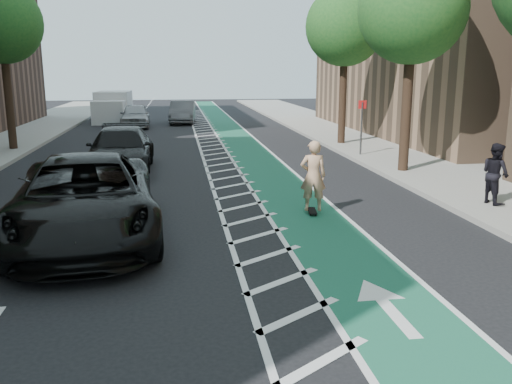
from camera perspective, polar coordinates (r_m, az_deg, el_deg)
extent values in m
plane|color=black|center=(11.14, -6.34, -7.11)|extent=(120.00, 120.00, 0.00)
cube|color=#185641|center=(21.08, 0.80, 2.50)|extent=(2.00, 90.00, 0.01)
cube|color=silver|center=(20.89, -3.27, 2.38)|extent=(1.40, 90.00, 0.01)
cube|color=gray|center=(23.00, 17.03, 2.98)|extent=(5.00, 90.00, 0.15)
cube|color=gray|center=(22.06, 11.25, 2.91)|extent=(0.12, 90.00, 0.16)
cylinder|color=#382619|center=(20.27, 15.69, 7.87)|extent=(0.36, 0.36, 4.40)
sphere|color=#1B521F|center=(20.31, 16.34, 18.03)|extent=(4.20, 4.20, 4.20)
cylinder|color=#382619|center=(27.76, 8.97, 9.40)|extent=(0.36, 0.36, 4.40)
sphere|color=#1B521F|center=(27.79, 9.24, 16.82)|extent=(4.20, 4.20, 4.20)
cylinder|color=#382619|center=(27.58, -24.61, 8.38)|extent=(0.36, 0.36, 4.40)
sphere|color=#1B521F|center=(27.61, -25.32, 15.83)|extent=(4.20, 4.20, 4.20)
cylinder|color=#4C4C4C|center=(23.96, 11.03, 6.40)|extent=(0.08, 0.08, 2.40)
cube|color=red|center=(23.87, 11.14, 9.02)|extent=(0.35, 0.02, 0.35)
cube|color=black|center=(14.55, 5.94, -1.98)|extent=(0.30, 0.73, 0.03)
cylinder|color=black|center=(14.78, 5.57, -1.95)|extent=(0.04, 0.06, 0.05)
cylinder|color=black|center=(14.80, 6.13, -1.95)|extent=(0.04, 0.06, 0.05)
cylinder|color=black|center=(14.33, 5.74, -2.43)|extent=(0.04, 0.06, 0.05)
cylinder|color=black|center=(14.34, 6.33, -2.43)|extent=(0.04, 0.06, 0.05)
imported|color=tan|center=(14.34, 6.03, 1.70)|extent=(0.74, 0.54, 1.88)
imported|color=black|center=(12.77, -17.58, -0.67)|extent=(3.77, 7.01, 1.87)
imported|color=black|center=(20.90, -14.07, 4.28)|extent=(2.33, 5.66, 1.64)
imported|color=#96979B|center=(37.06, -12.59, 7.85)|extent=(1.93, 4.58, 1.54)
imported|color=#5E5E64|center=(39.45, -7.74, 8.34)|extent=(1.99, 4.88, 1.57)
imported|color=black|center=(16.21, 23.88, 1.80)|extent=(0.75, 0.90, 1.68)
cube|color=silver|center=(42.12, -14.73, 8.73)|extent=(2.51, 3.56, 2.17)
cube|color=silver|center=(39.57, -15.23, 8.07)|extent=(2.23, 1.81, 1.63)
cylinder|color=black|center=(39.34, -16.71, 7.32)|extent=(0.30, 0.77, 0.76)
cylinder|color=black|center=(39.04, -13.86, 7.45)|extent=(0.30, 0.77, 0.76)
cylinder|color=black|center=(43.18, -15.81, 7.82)|extent=(0.30, 0.77, 0.76)
cylinder|color=black|center=(42.91, -13.21, 7.93)|extent=(0.30, 0.77, 0.76)
cylinder|color=#F45C0C|center=(15.21, -15.31, -0.13)|extent=(0.57, 0.57, 0.98)
cylinder|color=silver|center=(15.25, -15.27, -0.73)|extent=(0.58, 0.58, 0.13)
cylinder|color=silver|center=(15.18, -15.34, 0.39)|extent=(0.58, 0.58, 0.13)
cylinder|color=black|center=(15.32, -15.21, -1.84)|extent=(0.72, 0.72, 0.04)
cylinder|color=#F8530D|center=(20.35, -14.33, 3.15)|extent=(0.58, 0.58, 1.01)
cylinder|color=silver|center=(20.38, -14.31, 2.69)|extent=(0.59, 0.59, 0.13)
cylinder|color=silver|center=(20.33, -14.36, 3.56)|extent=(0.59, 0.59, 0.13)
cylinder|color=black|center=(20.44, -14.26, 1.82)|extent=(0.74, 0.74, 0.04)
cylinder|color=#E0540B|center=(26.10, -14.61, 4.97)|extent=(0.47, 0.47, 0.81)
cylinder|color=silver|center=(26.12, -14.59, 4.67)|extent=(0.48, 0.48, 0.11)
cylinder|color=silver|center=(26.09, -14.62, 5.22)|extent=(0.48, 0.48, 0.11)
cylinder|color=black|center=(26.16, -14.56, 4.13)|extent=(0.59, 0.59, 0.04)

